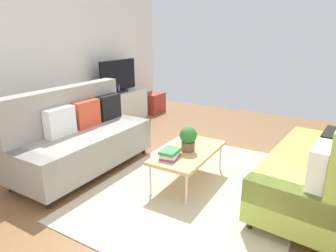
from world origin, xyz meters
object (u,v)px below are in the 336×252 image
couch_green (321,166)px  table_book_0 (170,157)px  vase_1 (103,90)px  bottle_0 (112,90)px  potted_plant (188,138)px  vase_0 (96,92)px  bottle_2 (119,89)px  tv (118,77)px  tv_console (119,108)px  coffee_table (189,153)px  storage_trunk (153,103)px  bottle_1 (115,88)px  couch_beige (80,137)px

couch_green → table_book_0: (-0.58, 1.51, -0.01)m
vase_1 → bottle_0: bearing=-31.9°
potted_plant → vase_0: 2.59m
bottle_2 → table_book_0: bearing=-129.0°
tv → vase_0: (-0.58, 0.07, -0.22)m
bottle_0 → tv_console: bearing=9.4°
bottle_0 → potted_plant: bearing=-119.4°
bottle_0 → vase_1: bearing=148.1°
coffee_table → tv: 2.85m
tv → vase_0: 0.62m
tv → bottle_0: tv is taller
storage_trunk → bottle_0: 1.44m
bottle_1 → bottle_2: size_ratio=1.36×
tv → table_book_0: size_ratio=4.17×
potted_plant → bottle_2: size_ratio=1.94×
potted_plant → vase_0: size_ratio=1.67×
vase_1 → bottle_1: bottle_1 is taller
bottle_0 → bottle_1: bearing=0.0°
coffee_table → bottle_2: bottle_2 is taller
couch_beige → vase_1: bearing=-147.0°
table_book_0 → vase_0: 2.65m
table_book_0 → potted_plant: bearing=-15.7°
tv_console → potted_plant: potted_plant is taller
couch_green → couch_beige: bearing=108.7°
tv → table_book_0: 2.95m
storage_trunk → bottle_2: bottle_2 is taller
couch_beige → bottle_1: 2.01m
couch_beige → bottle_2: size_ratio=12.04×
vase_0 → couch_beige: bearing=-143.8°
couch_beige → bottle_2: (1.89, 0.89, 0.27)m
bottle_0 → table_book_0: bearing=-125.6°
coffee_table → bottle_2: 2.78m
coffee_table → vase_0: (0.96, 2.41, 0.34)m
couch_beige → vase_1: 1.85m
couch_green → table_book_0: bearing=116.4°
vase_0 → bottle_1: bottle_1 is taller
tv_console → bottle_0: bearing=-170.6°
bottle_2 → potted_plant: bearing=-123.2°
tv → couch_green: bearing=-108.6°
vase_1 → tv: bearing=-10.3°
tv_console → storage_trunk: size_ratio=2.69×
potted_plant → table_book_0: bearing=164.3°
vase_1 → bottle_1: bearing=-20.7°
coffee_table → bottle_2: (1.50, 2.32, 0.33)m
tv → bottle_1: size_ratio=4.65×
storage_trunk → potted_plant: (-2.64, -2.25, 0.37)m
storage_trunk → bottle_0: (-1.34, 0.06, 0.51)m
couch_green → tv_console: bearing=77.1°
vase_0 → bottle_2: bearing=-9.4°
vase_0 → couch_green: bearing=-100.1°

